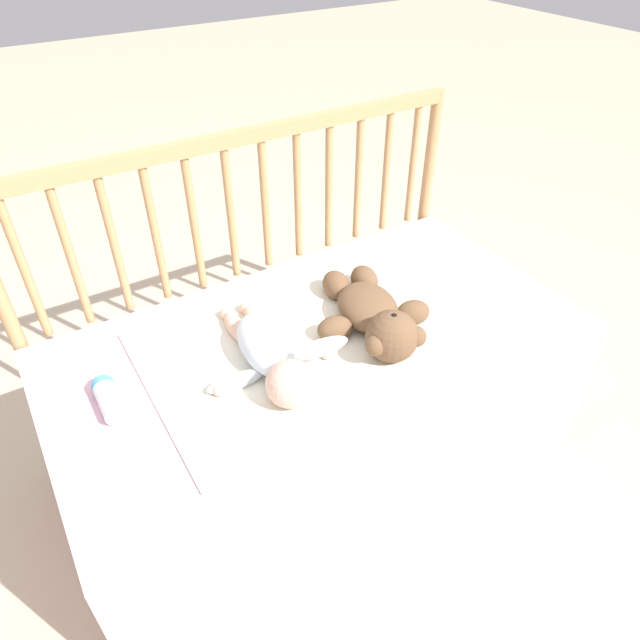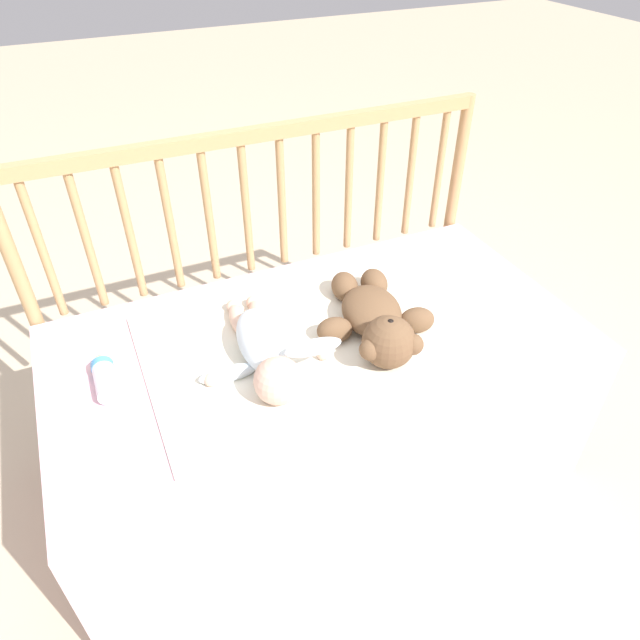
{
  "view_description": "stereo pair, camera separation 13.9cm",
  "coord_description": "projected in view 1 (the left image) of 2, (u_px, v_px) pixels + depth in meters",
  "views": [
    {
      "loc": [
        -0.57,
        -0.93,
        1.4
      ],
      "look_at": [
        0.0,
        -0.0,
        0.54
      ],
      "focal_mm": 32.0,
      "sensor_mm": 36.0,
      "label": 1
    },
    {
      "loc": [
        -0.45,
        -0.99,
        1.4
      ],
      "look_at": [
        0.0,
        -0.0,
        0.54
      ],
      "focal_mm": 32.0,
      "sensor_mm": 36.0,
      "label": 2
    }
  ],
  "objects": [
    {
      "name": "baby_bottle",
      "position": [
        108.0,
        396.0,
        1.24
      ],
      "size": [
        0.05,
        0.14,
        0.05
      ],
      "color": "white",
      "rests_on": "crib_mattress"
    },
    {
      "name": "crib_mattress",
      "position": [
        320.0,
        404.0,
        1.57
      ],
      "size": [
        1.33,
        0.7,
        0.48
      ],
      "color": "#EDB7C6",
      "rests_on": "ground_plane"
    },
    {
      "name": "crib_rail",
      "position": [
        249.0,
        222.0,
        1.58
      ],
      "size": [
        1.33,
        0.04,
        0.89
      ],
      "color": "tan",
      "rests_on": "ground_plane"
    },
    {
      "name": "blanket",
      "position": [
        313.0,
        341.0,
        1.42
      ],
      "size": [
        0.82,
        0.55,
        0.01
      ],
      "color": "silver",
      "rests_on": "crib_mattress"
    },
    {
      "name": "teddy_bear",
      "position": [
        374.0,
        314.0,
        1.42
      ],
      "size": [
        0.31,
        0.4,
        0.13
      ],
      "color": "brown",
      "rests_on": "crib_mattress"
    },
    {
      "name": "baby",
      "position": [
        269.0,
        354.0,
        1.31
      ],
      "size": [
        0.32,
        0.41,
        0.11
      ],
      "color": "white",
      "rests_on": "crib_mattress"
    },
    {
      "name": "ground_plane",
      "position": [
        320.0,
        459.0,
        1.72
      ],
      "size": [
        12.0,
        12.0,
        0.0
      ],
      "primitive_type": "plane",
      "color": "#C6B293"
    }
  ]
}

